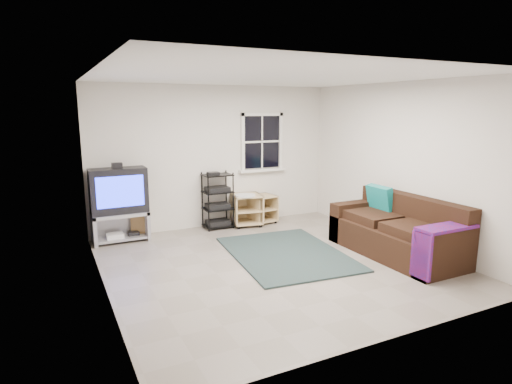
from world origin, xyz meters
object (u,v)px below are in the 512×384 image
av_rack (218,204)px  side_table_right (246,207)px  sofa (398,233)px  tv_unit (119,199)px  side_table_left (262,208)px

av_rack → side_table_right: av_rack is taller
av_rack → sofa: (1.90, -2.58, -0.11)m
tv_unit → av_rack: size_ratio=1.27×
tv_unit → sofa: size_ratio=0.63×
side_table_left → sofa: bearing=-68.9°
tv_unit → side_table_right: (2.30, -0.01, -0.38)m
av_rack → side_table_left: bearing=-0.1°
tv_unit → av_rack: bearing=1.3°
side_table_left → side_table_right: bearing=-172.2°
av_rack → sofa: bearing=-53.6°
sofa → side_table_right: bearing=118.1°
av_rack → side_table_left: 0.92m
av_rack → tv_unit: bearing=-178.7°
side_table_left → side_table_right: size_ratio=0.87×
side_table_right → sofa: (1.35, -2.53, -0.00)m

